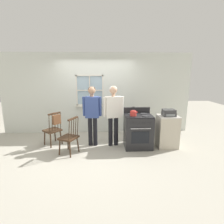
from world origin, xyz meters
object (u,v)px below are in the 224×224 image
at_px(chair_near_wall, 69,138).
at_px(side_counter, 167,131).
at_px(chair_by_window, 53,130).
at_px(potted_plant, 86,103).
at_px(person_teen_center, 113,110).
at_px(person_elderly_left, 92,111).
at_px(kettle, 133,113).
at_px(stereo, 169,113).
at_px(stove, 138,131).
at_px(handbag, 56,119).

height_order(chair_near_wall, side_counter, chair_near_wall).
bearing_deg(chair_by_window, potted_plant, -178.23).
height_order(person_teen_center, potted_plant, person_teen_center).
distance_m(person_elderly_left, kettle, 1.14).
height_order(chair_by_window, side_counter, chair_by_window).
bearing_deg(kettle, stereo, 5.78).
height_order(person_elderly_left, potted_plant, person_elderly_left).
height_order(chair_by_window, person_elderly_left, person_elderly_left).
height_order(person_elderly_left, stereo, person_elderly_left).
distance_m(chair_by_window, potted_plant, 1.47).
distance_m(stove, kettle, 0.59).
bearing_deg(stove, potted_plant, 140.86).
bearing_deg(person_teen_center, stereo, -18.81).
height_order(chair_near_wall, person_elderly_left, person_elderly_left).
bearing_deg(chair_near_wall, stove, 126.83).
relative_size(side_counter, stereo, 2.65).
distance_m(chair_near_wall, kettle, 1.78).
height_order(person_teen_center, side_counter, person_teen_center).
bearing_deg(person_elderly_left, potted_plant, 106.79).
xyz_separation_m(kettle, handbag, (-2.08, 0.22, -0.22)).
bearing_deg(person_elderly_left, stereo, -2.83).
relative_size(kettle, potted_plant, 0.71).
relative_size(person_elderly_left, stove, 1.56).
bearing_deg(stove, person_elderly_left, 172.81).
height_order(stove, stereo, stove).
xyz_separation_m(chair_by_window, person_elderly_left, (1.15, -0.09, 0.59)).
relative_size(chair_near_wall, potted_plant, 2.81).
xyz_separation_m(chair_near_wall, kettle, (1.67, 0.22, 0.59)).
bearing_deg(person_teen_center, chair_near_wall, -169.15).
distance_m(chair_near_wall, stereo, 2.74).
relative_size(chair_by_window, side_counter, 1.09).
height_order(side_counter, stereo, stereo).
xyz_separation_m(stove, stereo, (0.82, -0.03, 0.51)).
relative_size(potted_plant, stereo, 1.02).
height_order(chair_near_wall, stereo, stereo).
distance_m(chair_by_window, chair_near_wall, 0.84).
height_order(kettle, potted_plant, potted_plant).
height_order(chair_by_window, stove, stove).
height_order(stove, handbag, stove).
bearing_deg(side_counter, handbag, 178.11).
relative_size(chair_by_window, kettle, 3.96).
height_order(person_elderly_left, handbag, person_elderly_left).
distance_m(potted_plant, stereo, 2.71).
bearing_deg(person_elderly_left, handbag, -173.58).
relative_size(chair_by_window, person_teen_center, 0.57).
relative_size(chair_by_window, person_elderly_left, 0.58).
relative_size(potted_plant, side_counter, 0.39).
xyz_separation_m(stove, handbag, (-2.25, 0.09, 0.33)).
height_order(person_teen_center, handbag, person_teen_center).
height_order(chair_by_window, person_teen_center, person_teen_center).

